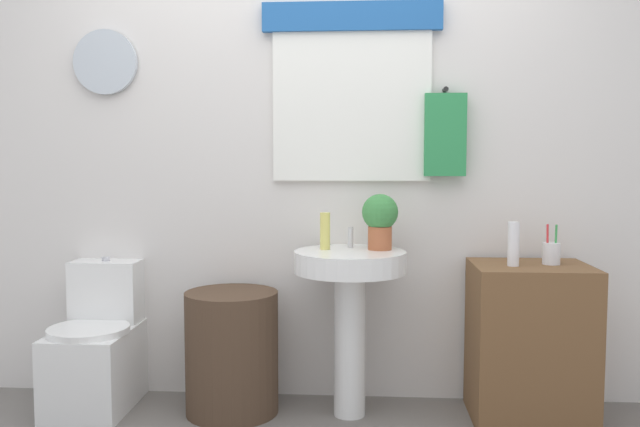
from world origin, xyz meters
TOP-DOWN VIEW (x-y plane):
  - back_wall at (0.00, 1.15)m, footprint 4.40×0.18m
  - toilet at (-1.02, 0.88)m, footprint 0.38×0.51m
  - laundry_hamper at (-0.35, 0.85)m, footprint 0.44×0.44m
  - pedestal_sink at (0.22, 0.85)m, footprint 0.52×0.52m
  - faucet at (0.22, 0.97)m, footprint 0.03×0.03m
  - wooden_cabinet at (1.05, 0.85)m, footprint 0.53×0.44m
  - soap_bottle at (0.10, 0.90)m, footprint 0.05×0.05m
  - potted_plant at (0.36, 0.91)m, footprint 0.17×0.17m
  - lotion_bottle at (0.96, 0.81)m, footprint 0.05×0.05m
  - toothbrush_cup at (1.14, 0.87)m, footprint 0.08×0.08m

SIDE VIEW (x-z plane):
  - toilet at x=-1.02m, z-range -0.08..0.64m
  - laundry_hamper at x=-0.35m, z-range 0.00..0.58m
  - wooden_cabinet at x=1.05m, z-range 0.00..0.73m
  - pedestal_sink at x=0.22m, z-range 0.20..0.99m
  - toothbrush_cup at x=1.14m, z-range 0.69..0.87m
  - lotion_bottle at x=0.96m, z-range 0.73..0.93m
  - faucet at x=0.22m, z-range 0.79..0.89m
  - soap_bottle at x=0.10m, z-range 0.79..0.96m
  - potted_plant at x=0.36m, z-range 0.81..1.07m
  - back_wall at x=0.00m, z-range 0.01..2.61m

